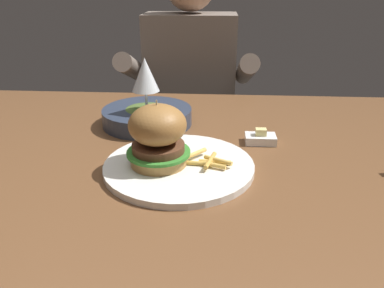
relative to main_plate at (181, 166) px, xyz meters
name	(u,v)px	position (x,y,z in m)	size (l,w,h in m)	color
dining_table	(183,184)	(0.00, 0.07, -0.08)	(1.42, 0.96, 0.74)	brown
main_plate	(181,166)	(0.00, 0.00, 0.00)	(0.31, 0.31, 0.01)	white
burger_sandwich	(158,135)	(-0.05, 0.00, 0.07)	(0.13, 0.13, 0.13)	#B78447
fries_pile	(208,161)	(0.05, 0.00, 0.02)	(0.11, 0.09, 0.02)	#E0B251
wine_glass	(145,78)	(-0.11, 0.23, 0.13)	(0.08, 0.08, 0.18)	silver
butter_dish	(260,138)	(0.18, 0.15, 0.00)	(0.07, 0.05, 0.04)	white
soup_bowl	(147,116)	(-0.12, 0.26, 0.02)	(0.24, 0.24, 0.05)	#2D384C
diner_person	(190,116)	(-0.04, 0.83, -0.18)	(0.51, 0.36, 1.18)	#282833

